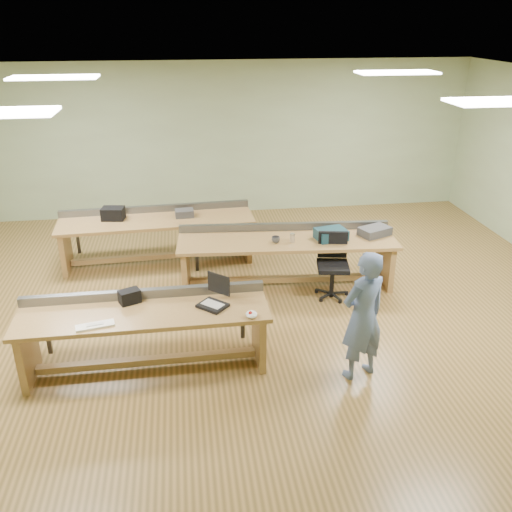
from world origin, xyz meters
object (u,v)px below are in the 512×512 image
Objects in this scene: drinks_can at (292,238)px; laptop_base at (213,305)px; workbench_mid at (286,250)px; task_chair at (332,274)px; person at (363,316)px; workbench_front at (145,325)px; parts_bin_grey at (375,231)px; camera_bag at (130,296)px; mug at (276,240)px; workbench_back at (157,229)px; parts_bin_teal at (331,234)px.

laptop_base is at bearing -126.03° from drinks_can.
workbench_mid is 24.75× the size of drinks_can.
person is at bearing -85.96° from task_chair.
parts_bin_grey is (3.31, 1.81, 0.26)m from workbench_front.
person is 6.58× the size of camera_bag.
camera_bag is 0.51× the size of parts_bin_grey.
laptop_base is at bearing -120.37° from mug.
workbench_mid is 2.73m from camera_bag.
workbench_front is 6.17× the size of parts_bin_grey.
workbench_back is 3.39× the size of task_chair.
workbench_front reaches higher than mug.
mug is (-0.58, 2.21, 0.03)m from person.
workbench_back is at bearing -77.67° from person.
parts_bin_grey is 1.28m from drinks_can.
drinks_can is (1.98, -1.28, 0.25)m from workbench_back.
workbench_back is 2.87m from parts_bin_teal.
parts_bin_grey reaches higher than workbench_back.
workbench_back is 2.07× the size of person.
workbench_mid is at bearing 108.82° from drinks_can.
laptop_base is 0.71× the size of parts_bin_teal.
task_chair is at bearing -34.73° from workbench_back.
workbench_front and workbench_back have the same top height.
person is at bearing -81.26° from drinks_can.
camera_bag reaches higher than parts_bin_grey.
parts_bin_grey reaches higher than workbench_front.
drinks_can is at bearing 161.63° from task_chair.
laptop_base is 0.96m from camera_bag.
camera_bag reaches higher than workbench_front.
workbench_front is 12.05× the size of camera_bag.
workbench_back is 3.12m from laptop_base.
task_chair reaches higher than workbench_back.
workbench_mid is 10.67× the size of laptop_base.
parts_bin_teal reaches higher than workbench_front.
parts_bin_teal is at bearing 33.21° from workbench_front.
workbench_front is 3.00m from workbench_back.
workbench_mid is 1.35m from parts_bin_grey.
person is at bearing -112.10° from parts_bin_grey.
task_chair is 0.95m from parts_bin_grey.
laptop_base is (0.71, -3.03, 0.20)m from workbench_back.
workbench_mid is at bearing -33.13° from workbench_back.
person is 5.00× the size of laptop_base.
mug reaches higher than laptop_base.
parts_bin_grey is 3.77× the size of mug.
workbench_front is at bearing -132.47° from workbench_mid.
task_chair reaches higher than laptop_base.
workbench_mid is 0.33m from mug.
person is at bearing -75.31° from mug.
camera_bag reaches higher than workbench_mid.
camera_bag is (-0.16, 0.20, 0.27)m from workbench_front.
mug is 0.91× the size of drinks_can.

